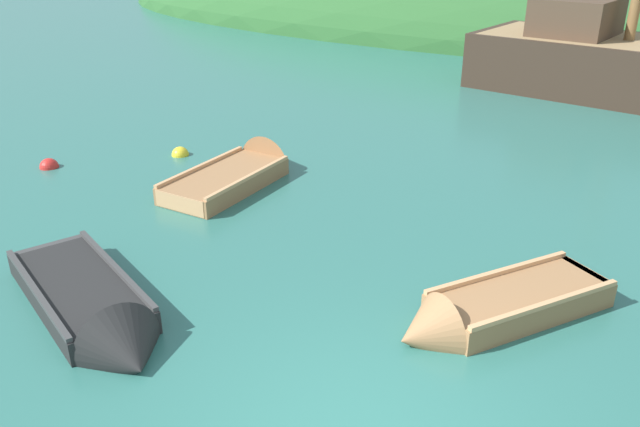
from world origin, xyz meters
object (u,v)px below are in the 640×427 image
at_px(rowboat_portside, 95,314).
at_px(buoy_red, 49,167).
at_px(buoy_yellow, 180,155).
at_px(rowboat_center, 244,174).
at_px(rowboat_near_dock, 491,313).

height_order(rowboat_portside, buoy_red, rowboat_portside).
bearing_deg(buoy_yellow, rowboat_center, -10.92).
relative_size(rowboat_near_dock, rowboat_center, 0.95).
relative_size(rowboat_portside, buoy_yellow, 9.42).
distance_m(rowboat_near_dock, buoy_yellow, 8.66).
relative_size(rowboat_near_dock, buoy_red, 7.93).
bearing_deg(rowboat_near_dock, rowboat_center, -79.66).
xyz_separation_m(rowboat_near_dock, buoy_yellow, (-8.20, 2.78, -0.12)).
distance_m(rowboat_portside, rowboat_center, 5.39).
bearing_deg(rowboat_near_dock, buoy_red, -62.12).
relative_size(rowboat_portside, buoy_red, 9.20).
distance_m(rowboat_near_dock, buoy_red, 10.10).
relative_size(rowboat_near_dock, rowboat_portside, 0.86).
bearing_deg(buoy_yellow, rowboat_near_dock, -18.70).
height_order(rowboat_portside, rowboat_center, rowboat_center).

